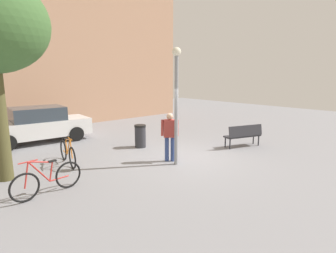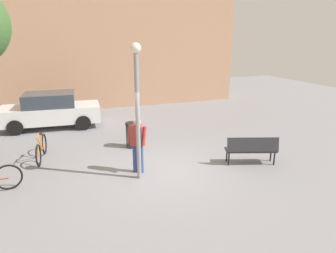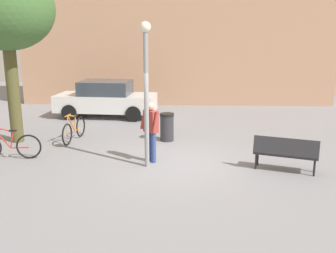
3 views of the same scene
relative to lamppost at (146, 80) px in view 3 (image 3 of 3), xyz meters
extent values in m
plane|color=gray|center=(0.63, 0.37, -2.32)|extent=(36.00, 36.00, 0.00)
cube|color=tan|center=(0.63, 10.14, 2.54)|extent=(15.60, 2.00, 9.72)
cylinder|color=gray|center=(0.00, 0.00, -0.56)|extent=(0.12, 0.12, 3.52)
sphere|color=#F2EACC|center=(0.00, 0.00, 1.32)|extent=(0.28, 0.28, 0.28)
cylinder|color=#334784|center=(0.15, 0.32, -1.89)|extent=(0.14, 0.14, 0.85)
cylinder|color=#334784|center=(0.00, 0.46, -1.89)|extent=(0.14, 0.14, 0.85)
cube|color=#9E3833|center=(0.08, 0.39, -1.17)|extent=(0.44, 0.44, 0.60)
sphere|color=tan|center=(0.08, 0.39, -0.76)|extent=(0.22, 0.22, 0.22)
cylinder|color=#9E3833|center=(0.22, 0.18, -1.14)|extent=(0.22, 0.23, 0.55)
cylinder|color=#9E3833|center=(-0.14, 0.53, -1.14)|extent=(0.22, 0.23, 0.55)
cube|color=#2D2D33|center=(3.61, -0.19, -1.87)|extent=(1.66, 0.94, 0.06)
cube|color=#2D2D33|center=(3.55, -0.37, -1.62)|extent=(1.55, 0.64, 0.44)
cylinder|color=black|center=(2.99, 0.19, -2.11)|extent=(0.05, 0.05, 0.42)
cylinder|color=black|center=(4.35, -0.28, -2.11)|extent=(0.05, 0.05, 0.42)
cylinder|color=black|center=(2.88, -0.11, -2.11)|extent=(0.05, 0.05, 0.42)
cylinder|color=black|center=(4.24, -0.58, -2.11)|extent=(0.05, 0.05, 0.42)
cylinder|color=brown|center=(-4.52, 2.27, -0.73)|extent=(0.40, 0.40, 3.18)
ellipsoid|color=#3E6531|center=(-4.52, 2.27, 1.91)|extent=(2.99, 2.99, 2.54)
torus|color=black|center=(-2.73, 1.88, -1.96)|extent=(0.14, 0.71, 0.71)
torus|color=black|center=(-2.59, 2.97, -1.96)|extent=(0.14, 0.71, 0.71)
cylinder|color=orange|center=(-2.69, 2.24, -1.68)|extent=(0.10, 0.50, 0.64)
cylinder|color=orange|center=(-2.68, 2.29, -1.44)|extent=(0.11, 0.58, 0.18)
cylinder|color=orange|center=(-2.65, 2.53, -1.75)|extent=(0.05, 0.14, 0.48)
cylinder|color=orange|center=(-2.62, 2.72, -1.99)|extent=(0.10, 0.50, 0.04)
cylinder|color=orange|center=(-2.73, 1.95, -1.68)|extent=(0.06, 0.17, 0.63)
cube|color=black|center=(-2.64, 2.57, -1.49)|extent=(0.11, 0.21, 0.04)
cylinder|color=orange|center=(-2.72, 2.01, -1.37)|extent=(0.09, 0.44, 0.03)
torus|color=black|center=(-3.42, 0.52, -1.96)|extent=(0.71, 0.13, 0.71)
cylinder|color=red|center=(-4.15, 0.43, -1.68)|extent=(0.50, 0.09, 0.64)
cylinder|color=red|center=(-4.11, 0.44, -1.44)|extent=(0.58, 0.10, 0.18)
cylinder|color=red|center=(-3.87, 0.46, -1.75)|extent=(0.14, 0.05, 0.48)
cylinder|color=red|center=(-3.67, 0.49, -1.99)|extent=(0.50, 0.09, 0.04)
cube|color=black|center=(-3.82, 0.47, -1.49)|extent=(0.21, 0.10, 0.04)
cube|color=silver|center=(-2.35, 6.28, -1.70)|extent=(4.32, 2.02, 0.70)
cube|color=#333D47|center=(-2.35, 6.28, -1.07)|extent=(2.21, 1.72, 0.60)
cylinder|color=black|center=(-0.94, 6.97, -2.00)|extent=(0.66, 0.27, 0.64)
cylinder|color=black|center=(-1.06, 5.38, -2.00)|extent=(0.66, 0.27, 0.64)
cylinder|color=black|center=(-3.63, 7.18, -2.00)|extent=(0.66, 0.27, 0.64)
cylinder|color=black|center=(-3.75, 5.58, -2.00)|extent=(0.66, 0.27, 0.64)
cylinder|color=#2D2D33|center=(0.42, 2.56, -1.89)|extent=(0.45, 0.45, 0.85)
cylinder|color=black|center=(0.42, 2.56, -1.43)|extent=(0.47, 0.47, 0.08)
camera|label=1|loc=(-6.05, -6.29, 0.64)|focal=29.24mm
camera|label=2|loc=(-1.99, -7.83, 1.62)|focal=32.69mm
camera|label=3|loc=(0.94, -9.62, 1.13)|focal=40.42mm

